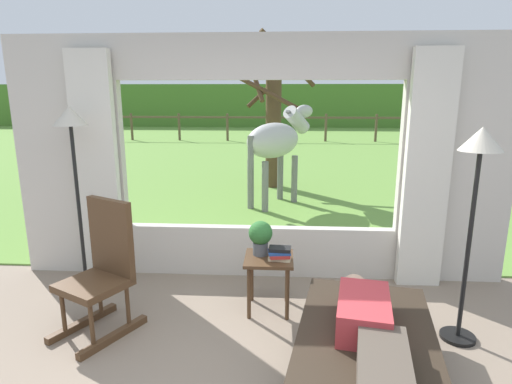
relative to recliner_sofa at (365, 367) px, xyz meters
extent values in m
cube|color=beige|center=(-2.83, 1.91, 1.06)|extent=(1.15, 0.12, 2.55)
cube|color=beige|center=(1.22, 1.91, 1.06)|extent=(1.15, 0.12, 2.55)
cube|color=beige|center=(-0.81, 1.91, 0.06)|extent=(2.90, 0.12, 0.55)
cube|color=beige|center=(-0.81, 1.91, 2.11)|extent=(2.90, 0.12, 0.45)
cube|color=silver|center=(-2.50, 1.77, 0.98)|extent=(0.44, 0.10, 2.40)
cube|color=silver|center=(0.88, 1.77, 0.98)|extent=(0.44, 0.10, 2.40)
cube|color=olive|center=(-0.81, 12.81, -0.21)|extent=(36.00, 21.68, 0.02)
cube|color=#4A782C|center=(-0.81, 22.65, 0.98)|extent=(36.00, 2.00, 2.40)
cube|color=black|center=(0.00, 0.00, -0.10)|extent=(1.09, 1.69, 0.24)
cube|color=#2D2319|center=(0.00, 0.00, 0.11)|extent=(1.19, 1.83, 0.18)
cube|color=#B23338|center=(0.00, 0.15, 0.31)|extent=(0.44, 0.65, 0.22)
cube|color=#4C4238|center=(0.00, -0.44, 0.29)|extent=(0.40, 0.72, 0.18)
sphere|color=tan|center=(0.00, 0.53, 0.31)|extent=(0.20, 0.20, 0.20)
cube|color=#4C331E|center=(-2.10, 0.64, 0.22)|extent=(0.65, 0.65, 0.06)
cube|color=#4C331E|center=(-2.00, 0.82, 0.56)|extent=(0.45, 0.28, 0.68)
cube|color=#4C331E|center=(-2.27, 0.73, -0.19)|extent=(0.38, 0.63, 0.06)
cube|color=#4C331E|center=(-1.92, 0.54, -0.19)|extent=(0.38, 0.63, 0.06)
cylinder|color=#4C331E|center=(-2.34, 0.56, 0.02)|extent=(0.04, 0.04, 0.38)
cylinder|color=#4C331E|center=(-2.02, 0.39, 0.02)|extent=(0.04, 0.04, 0.38)
cylinder|color=#4C331E|center=(-2.17, 0.88, 0.02)|extent=(0.04, 0.04, 0.38)
cylinder|color=#4C331E|center=(-1.85, 0.71, 0.02)|extent=(0.04, 0.04, 0.38)
cube|color=#4C331E|center=(-0.67, 1.12, 0.29)|extent=(0.44, 0.44, 0.03)
cylinder|color=#4C331E|center=(-0.84, 0.95, 0.03)|extent=(0.04, 0.04, 0.49)
cylinder|color=#4C331E|center=(-0.50, 0.95, 0.03)|extent=(0.04, 0.04, 0.49)
cylinder|color=#4C331E|center=(-0.84, 1.29, 0.03)|extent=(0.04, 0.04, 0.49)
cylinder|color=#4C331E|center=(-0.50, 1.29, 0.03)|extent=(0.04, 0.04, 0.49)
cylinder|color=#4C5156|center=(-0.75, 1.18, 0.36)|extent=(0.14, 0.14, 0.12)
sphere|color=#2D6B2D|center=(-0.75, 1.18, 0.51)|extent=(0.22, 0.22, 0.22)
cube|color=beige|center=(-0.57, 1.06, 0.32)|extent=(0.21, 0.13, 0.03)
cube|color=#B22D28|center=(-0.57, 1.05, 0.35)|extent=(0.19, 0.16, 0.03)
cube|color=#23478C|center=(-0.58, 1.06, 0.38)|extent=(0.21, 0.16, 0.02)
cube|color=black|center=(-0.57, 1.07, 0.40)|extent=(0.20, 0.14, 0.03)
cylinder|color=black|center=(-2.57, 1.45, -0.20)|extent=(0.28, 0.28, 0.03)
cylinder|color=black|center=(-2.57, 1.45, 0.62)|extent=(0.04, 0.04, 1.67)
cone|color=beige|center=(-2.57, 1.45, 1.54)|extent=(0.32, 0.32, 0.18)
cylinder|color=black|center=(0.90, 0.74, -0.20)|extent=(0.28, 0.28, 0.03)
cylinder|color=black|center=(0.90, 0.74, 0.56)|extent=(0.04, 0.04, 1.56)
cone|color=beige|center=(0.90, 0.74, 1.43)|extent=(0.32, 0.32, 0.18)
ellipsoid|color=#B2B2AD|center=(-0.71, 4.81, 0.95)|extent=(1.19, 1.33, 0.60)
cylinder|color=#B2B2AD|center=(-0.31, 5.35, 1.26)|extent=(0.57, 0.64, 0.53)
ellipsoid|color=#B2B2AD|center=(-0.16, 5.55, 1.41)|extent=(0.45, 0.50, 0.24)
cube|color=slate|center=(-0.35, 5.29, 1.29)|extent=(0.32, 0.39, 0.32)
cylinder|color=slate|center=(-1.07, 4.33, 0.80)|extent=(0.14, 0.14, 0.55)
cylinder|color=slate|center=(-0.59, 5.24, 0.23)|extent=(0.11, 0.11, 0.85)
cylinder|color=slate|center=(-0.33, 5.05, 0.23)|extent=(0.11, 0.11, 0.85)
cylinder|color=slate|center=(-1.09, 4.57, 0.23)|extent=(0.11, 0.11, 0.85)
cylinder|color=slate|center=(-0.84, 4.38, 0.23)|extent=(0.11, 0.11, 0.85)
cylinder|color=#4C3823|center=(-0.75, 6.35, 1.24)|extent=(0.32, 0.32, 2.89)
cylinder|color=#47331E|center=(-0.47, 5.89, 2.37)|extent=(1.11, 0.73, 1.03)
cylinder|color=#47331E|center=(-0.92, 6.67, 1.80)|extent=(0.81, 0.49, 0.75)
cylinder|color=#47331E|center=(-0.83, 5.90, 1.74)|extent=(1.19, 0.31, 0.66)
cylinder|color=#47331E|center=(-1.13, 6.15, 2.07)|extent=(0.47, 0.78, 1.01)
cylinder|color=brown|center=(-8.81, 14.88, 0.35)|extent=(0.10, 0.10, 1.10)
cylinder|color=brown|center=(-6.81, 14.88, 0.35)|extent=(0.10, 0.10, 1.10)
cylinder|color=brown|center=(-4.81, 14.88, 0.35)|extent=(0.10, 0.10, 1.10)
cylinder|color=brown|center=(-2.81, 14.88, 0.35)|extent=(0.10, 0.10, 1.10)
cylinder|color=brown|center=(-0.81, 14.88, 0.35)|extent=(0.10, 0.10, 1.10)
cylinder|color=brown|center=(1.19, 14.88, 0.35)|extent=(0.10, 0.10, 1.10)
cylinder|color=brown|center=(3.19, 14.88, 0.35)|extent=(0.10, 0.10, 1.10)
cylinder|color=brown|center=(5.19, 14.88, 0.35)|extent=(0.10, 0.10, 1.10)
cylinder|color=brown|center=(7.19, 14.88, 0.35)|extent=(0.10, 0.10, 1.10)
cube|color=brown|center=(-0.81, 14.88, 0.75)|extent=(16.00, 0.06, 0.08)
camera|label=1|loc=(-0.57, -2.49, 1.77)|focal=29.73mm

